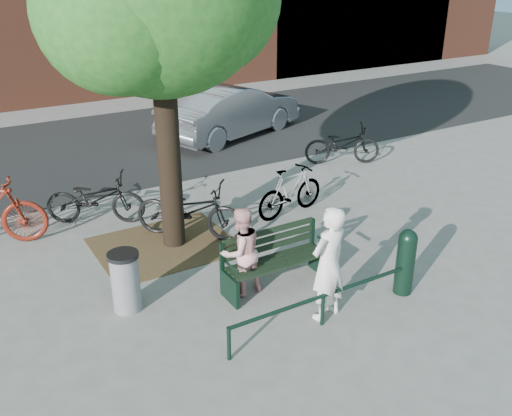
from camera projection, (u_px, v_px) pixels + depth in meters
ground at (276, 286)px, 9.07m from camera, size 90.00×90.00×0.00m
dirt_pit at (164, 245)px, 10.32m from camera, size 2.40×2.00×0.02m
road at (110, 146)px, 15.74m from camera, size 40.00×7.00×0.01m
park_bench at (274, 258)px, 8.94m from camera, size 1.74×0.54×0.97m
guard_railing at (323, 300)px, 7.96m from camera, size 3.06×0.06×0.51m
person_left at (328, 264)px, 7.98m from camera, size 0.70×0.53×1.73m
person_right at (241, 252)px, 8.62m from camera, size 0.74×0.60×1.43m
bollard at (406, 259)px, 8.68m from camera, size 0.29×0.29×1.07m
litter_bin at (125, 281)px, 8.30m from camera, size 0.46×0.46×0.93m
bicycle_a at (95, 199)px, 11.06m from camera, size 1.99×1.53×1.00m
bicycle_c at (190, 210)px, 10.45m from camera, size 1.98×1.97×1.09m
bicycle_d at (290, 191)px, 11.41m from camera, size 1.72×0.72×1.00m
bicycle_e at (342, 145)px, 14.26m from camera, size 1.97×1.44×0.99m
parked_car at (231, 110)px, 16.37m from camera, size 4.86×3.01×1.51m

